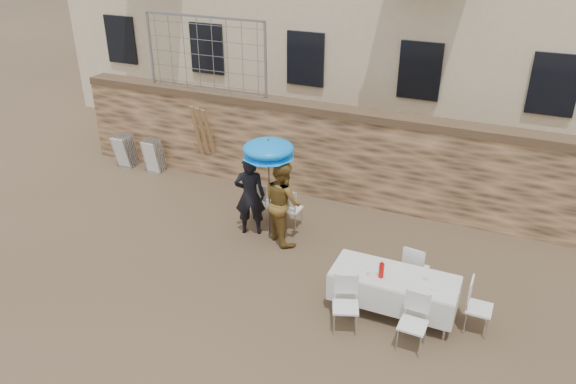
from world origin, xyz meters
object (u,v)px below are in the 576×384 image
at_px(table_chair_back, 415,267).
at_px(chair_stack_left, 130,148).
at_px(banquet_table, 395,277).
at_px(couple_chair_left, 262,201).
at_px(table_chair_front_right, 413,324).
at_px(table_chair_front_left, 346,306).
at_px(umbrella, 268,152).
at_px(man_suit, 250,196).
at_px(soda_bottle, 381,271).
at_px(couple_chair_right, 291,207).
at_px(table_chair_side, 480,307).
at_px(woman_dress, 283,202).
at_px(chair_stack_right, 157,153).

xyz_separation_m(table_chair_back, chair_stack_left, (-8.32, 2.56, -0.02)).
bearing_deg(table_chair_back, banquet_table, 83.44).
distance_m(couple_chair_left, table_chair_front_right, 4.81).
bearing_deg(table_chair_front_left, banquet_table, 31.25).
distance_m(umbrella, table_chair_front_right, 4.46).
relative_size(couple_chair_left, banquet_table, 0.46).
relative_size(table_chair_front_right, chair_stack_left, 1.04).
bearing_deg(couple_chair_left, man_suit, 90.88).
height_order(banquet_table, table_chair_back, table_chair_back).
xyz_separation_m(soda_bottle, table_chair_front_left, (-0.40, -0.60, -0.43)).
xyz_separation_m(couple_chair_right, table_chair_back, (2.96, -1.18, 0.00)).
bearing_deg(couple_chair_right, chair_stack_left, -13.08).
distance_m(table_chair_front_left, table_chair_side, 2.17).
relative_size(woman_dress, table_chair_front_left, 1.86).
bearing_deg(banquet_table, umbrella, 153.45).
bearing_deg(man_suit, couple_chair_right, -163.11).
bearing_deg(table_chair_front_left, table_chair_back, 42.61).
height_order(couple_chair_left, table_chair_front_right, same).
xyz_separation_m(couple_chair_right, table_chair_side, (4.16, -1.88, 0.00)).
bearing_deg(man_suit, woman_dress, 158.74).
bearing_deg(chair_stack_left, umbrella, -19.87).
xyz_separation_m(table_chair_front_left, chair_stack_right, (-6.62, 4.11, -0.02)).
height_order(table_chair_side, chair_stack_left, table_chair_side).
xyz_separation_m(man_suit, woman_dress, (0.75, 0.00, 0.01)).
height_order(umbrella, soda_bottle, umbrella).
bearing_deg(couple_chair_left, table_chair_back, 163.03).
height_order(banquet_table, table_chair_front_right, table_chair_front_right).
bearing_deg(table_chair_back, woman_dress, -4.71).
relative_size(woman_dress, soda_bottle, 6.87).
distance_m(table_chair_front_right, table_chair_back, 1.58).
relative_size(couple_chair_left, table_chair_front_left, 1.00).
bearing_deg(woman_dress, soda_bottle, -174.48).
xyz_separation_m(couple_chair_left, banquet_table, (3.46, -1.98, 0.25)).
bearing_deg(table_chair_front_left, chair_stack_right, 128.10).
height_order(woman_dress, couple_chair_left, woman_dress).
distance_m(soda_bottle, chair_stack_left, 8.68).
relative_size(man_suit, couple_chair_right, 1.84).
distance_m(man_suit, chair_stack_right, 4.25).
bearing_deg(woman_dress, banquet_table, -170.10).
bearing_deg(table_chair_front_right, woman_dress, 147.71).
distance_m(table_chair_side, chair_stack_left, 10.06).
bearing_deg(umbrella, table_chair_back, -12.59).
distance_m(table_chair_front_left, table_chair_front_right, 1.10).
distance_m(couple_chair_right, soda_bottle, 3.35).
bearing_deg(umbrella, couple_chair_right, 56.31).
relative_size(banquet_table, soda_bottle, 8.08).
height_order(man_suit, table_chair_side, man_suit).
bearing_deg(umbrella, woman_dress, -15.95).
relative_size(couple_chair_right, soda_bottle, 3.69).
bearing_deg(woman_dress, chair_stack_left, 18.08).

